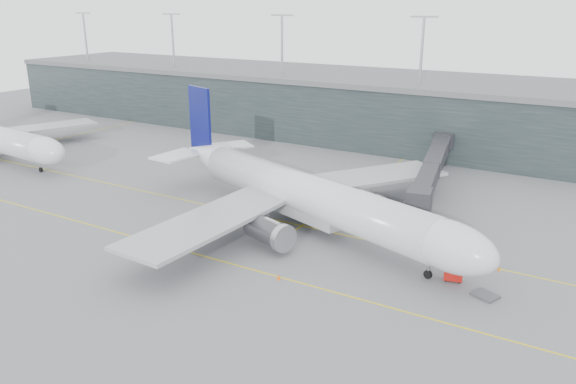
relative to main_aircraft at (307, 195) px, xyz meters
The scene contains 17 objects.
ground 8.65m from the main_aircraft, 145.43° to the left, with size 320.00×320.00×0.00m, color #5B5A5F.
taxiline_a 7.66m from the main_aircraft, behind, with size 160.00×0.25×0.02m, color gold.
taxiline_b 17.74m from the main_aircraft, 109.96° to the right, with size 160.00×0.25×0.02m, color gold.
taxiline_lead_main 24.53m from the main_aircraft, 91.93° to the left, with size 0.25×60.00×0.02m, color gold.
taxiline_lead_adj 84.45m from the main_aircraft, 163.46° to the left, with size 0.25×60.00×0.02m, color gold.
terminal 62.33m from the main_aircraft, 95.36° to the left, with size 240.00×36.00×29.00m.
main_aircraft is the anchor object (origin of this frame).
jet_bridge 31.56m from the main_aircraft, 68.36° to the left, with size 11.90×44.95×6.89m.
gse_cart 24.63m from the main_aircraft, 14.59° to the right, with size 2.42×1.85×1.47m.
baggage_dolly 29.31m from the main_aircraft, 16.34° to the right, with size 2.67×2.14×0.27m, color #3E3E43.
uld_a 18.07m from the main_aircraft, 126.44° to the left, with size 2.06×1.69×1.79m.
uld_b 17.63m from the main_aircraft, 114.36° to the left, with size 2.21×1.91×1.76m.
uld_c 15.00m from the main_aircraft, 108.04° to the left, with size 2.50×2.12×2.05m.
cone_nose 28.15m from the main_aircraft, ahead, with size 0.41×0.41×0.65m, color orange.
cone_wing_stbd 18.06m from the main_aircraft, 72.42° to the right, with size 0.47×0.47×0.74m, color #ED560D.
cone_wing_port 16.99m from the main_aircraft, 75.46° to the left, with size 0.40×0.40×0.63m, color #FC440E.
cone_tail 18.58m from the main_aircraft, 154.48° to the right, with size 0.45×0.45×0.72m, color #CD4E0B.
Camera 1 is at (43.18, -72.53, 31.64)m, focal length 35.00 mm.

